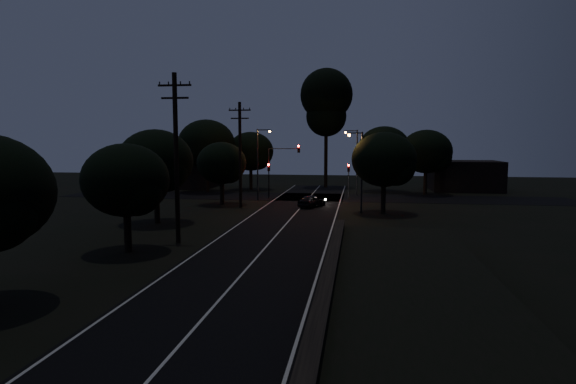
% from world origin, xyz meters
% --- Properties ---
extents(ground, '(160.00, 160.00, 0.00)m').
position_xyz_m(ground, '(0.00, 0.00, 0.00)').
color(ground, black).
extents(road_surface, '(60.00, 70.00, 0.03)m').
position_xyz_m(road_surface, '(0.00, 31.12, 0.01)').
color(road_surface, black).
rests_on(road_surface, ground).
extents(retaining_wall, '(6.93, 26.00, 1.60)m').
position_xyz_m(retaining_wall, '(7.74, 3.00, 0.62)').
color(retaining_wall, black).
rests_on(retaining_wall, ground).
extents(utility_pole_mid, '(2.20, 0.30, 11.00)m').
position_xyz_m(utility_pole_mid, '(-6.00, 15.00, 5.74)').
color(utility_pole_mid, black).
rests_on(utility_pole_mid, ground).
extents(utility_pole_far, '(2.20, 0.30, 10.50)m').
position_xyz_m(utility_pole_far, '(-6.00, 32.00, 5.48)').
color(utility_pole_far, black).
rests_on(utility_pole_far, ground).
extents(tree_left_b, '(5.14, 5.14, 6.53)m').
position_xyz_m(tree_left_b, '(-7.82, 11.90, 4.23)').
color(tree_left_b, black).
rests_on(tree_left_b, ground).
extents(tree_left_c, '(6.03, 6.03, 7.61)m').
position_xyz_m(tree_left_c, '(-10.29, 21.88, 4.92)').
color(tree_left_c, black).
rests_on(tree_left_c, ground).
extents(tree_left_d, '(5.18, 5.18, 6.57)m').
position_xyz_m(tree_left_d, '(-8.32, 33.90, 4.26)').
color(tree_left_d, black).
rests_on(tree_left_d, ground).
extents(tree_far_nw, '(6.27, 6.27, 7.94)m').
position_xyz_m(tree_far_nw, '(-8.78, 49.87, 5.14)').
color(tree_far_nw, black).
rests_on(tree_far_nw, ground).
extents(tree_far_w, '(7.43, 7.43, 9.47)m').
position_xyz_m(tree_far_w, '(-13.74, 45.85, 6.16)').
color(tree_far_w, black).
rests_on(tree_far_w, ground).
extents(tree_far_ne, '(6.81, 6.81, 8.62)m').
position_xyz_m(tree_far_ne, '(9.24, 49.86, 5.58)').
color(tree_far_ne, black).
rests_on(tree_far_ne, ground).
extents(tree_far_e, '(6.37, 6.37, 8.08)m').
position_xyz_m(tree_far_e, '(14.23, 46.87, 5.24)').
color(tree_far_e, black).
rests_on(tree_far_e, ground).
extents(tree_right_a, '(5.90, 5.90, 7.50)m').
position_xyz_m(tree_right_a, '(8.21, 29.88, 4.87)').
color(tree_right_a, black).
rests_on(tree_right_a, ground).
extents(tall_pine, '(7.49, 7.49, 17.01)m').
position_xyz_m(tall_pine, '(1.00, 55.00, 12.27)').
color(tall_pine, black).
rests_on(tall_pine, ground).
extents(building_left, '(10.00, 8.00, 4.40)m').
position_xyz_m(building_left, '(-20.00, 52.00, 2.20)').
color(building_left, black).
rests_on(building_left, ground).
extents(building_right, '(9.00, 7.00, 4.00)m').
position_xyz_m(building_right, '(20.00, 53.00, 2.00)').
color(building_right, black).
rests_on(building_right, ground).
extents(signal_left, '(0.28, 0.35, 4.10)m').
position_xyz_m(signal_left, '(-4.60, 39.99, 2.84)').
color(signal_left, black).
rests_on(signal_left, ground).
extents(signal_right, '(0.28, 0.35, 4.10)m').
position_xyz_m(signal_right, '(4.60, 39.99, 2.84)').
color(signal_right, black).
rests_on(signal_right, ground).
extents(signal_mast, '(3.70, 0.35, 6.25)m').
position_xyz_m(signal_mast, '(-2.91, 39.99, 4.34)').
color(signal_mast, black).
rests_on(signal_mast, ground).
extents(streetlight_a, '(1.66, 0.26, 8.00)m').
position_xyz_m(streetlight_a, '(-5.31, 38.00, 4.64)').
color(streetlight_a, black).
rests_on(streetlight_a, ground).
extents(streetlight_b, '(1.66, 0.26, 8.00)m').
position_xyz_m(streetlight_b, '(5.31, 44.00, 4.64)').
color(streetlight_b, black).
rests_on(streetlight_b, ground).
extents(streetlight_c, '(1.46, 0.26, 7.50)m').
position_xyz_m(streetlight_c, '(5.83, 30.00, 4.35)').
color(streetlight_c, black).
rests_on(streetlight_c, ground).
extents(car, '(2.89, 4.00, 1.27)m').
position_xyz_m(car, '(1.08, 33.29, 0.63)').
color(car, black).
rests_on(car, ground).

